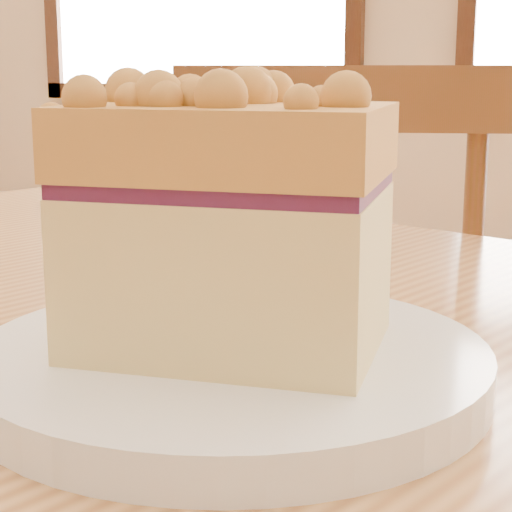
{
  "coord_description": "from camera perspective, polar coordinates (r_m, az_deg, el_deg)",
  "views": [
    {
      "loc": [
        0.16,
        -0.15,
        0.9
      ],
      "look_at": [
        -0.0,
        0.24,
        0.81
      ],
      "focal_mm": 62.0,
      "sensor_mm": 36.0,
      "label": 1
    }
  ],
  "objects": [
    {
      "name": "cake_slice",
      "position": [
        0.39,
        -1.84,
        2.65
      ],
      "size": [
        0.15,
        0.12,
        0.13
      ],
      "rotation": [
        0.0,
        0.0,
        0.12
      ],
      "color": "#E4CE81",
      "rests_on": "plate"
    },
    {
      "name": "cafe_chair_main",
      "position": [
        1.05,
        7.09,
        -12.51
      ],
      "size": [
        0.51,
        0.51,
        0.91
      ],
      "rotation": [
        0.0,
        0.0,
        3.43
      ],
      "color": "brown",
      "rests_on": "ground"
    },
    {
      "name": "plate",
      "position": [
        0.41,
        -1.62,
        -7.15
      ],
      "size": [
        0.24,
        0.24,
        0.02
      ],
      "color": "white",
      "rests_on": "cafe_table_main"
    }
  ]
}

